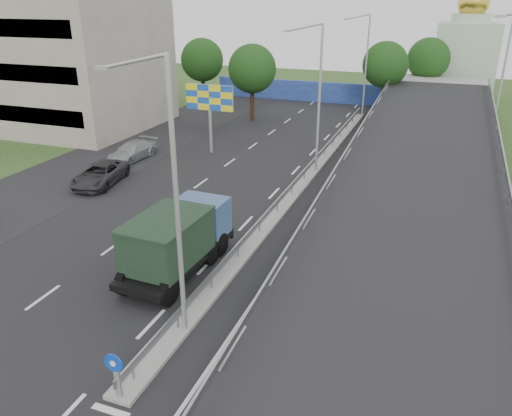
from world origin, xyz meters
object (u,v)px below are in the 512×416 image
at_px(lamp_post_mid, 317,92).
at_px(parked_car_c, 100,174).
at_px(lamp_post_far, 365,60).
at_px(dump_truck, 178,238).
at_px(billboard, 210,101).
at_px(parked_car_d, 132,151).
at_px(lamp_post_near, 171,190).
at_px(sign_bollard, 116,375).
at_px(church, 465,55).

bearing_deg(lamp_post_mid, parked_car_c, -150.11).
height_order(lamp_post_mid, parked_car_c, lamp_post_mid).
bearing_deg(lamp_post_far, dump_truck, -93.67).
bearing_deg(billboard, parked_car_d, -142.29).
bearing_deg(lamp_post_near, parked_car_c, 135.88).
height_order(sign_bollard, lamp_post_far, lamp_post_far).
relative_size(parked_car_c, parked_car_d, 1.08).
relative_size(sign_bollard, billboard, 0.30).
xyz_separation_m(lamp_post_far, church, (9.89, 14.00, -0.50)).
bearing_deg(lamp_post_far, parked_car_d, -122.81).
distance_m(sign_bollard, lamp_post_mid, 24.30).
bearing_deg(parked_car_d, lamp_post_mid, 11.15).
height_order(sign_bollard, parked_car_c, sign_bollard).
bearing_deg(billboard, lamp_post_far, 63.16).
xyz_separation_m(lamp_post_far, billboard, (-9.11, -18.00, -1.62)).
bearing_deg(billboard, dump_truck, -69.12).
distance_m(dump_truck, parked_car_d, 18.32).
distance_m(lamp_post_far, church, 17.15).
distance_m(billboard, parked_car_c, 10.77).
height_order(dump_truck, parked_car_d, dump_truck).
bearing_deg(lamp_post_near, dump_truck, 118.98).
bearing_deg(parked_car_d, parked_car_c, -74.84).
xyz_separation_m(lamp_post_mid, parked_car_c, (-12.95, -7.44, -5.10)).
distance_m(lamp_post_mid, church, 35.41).
distance_m(lamp_post_far, dump_truck, 36.16).
relative_size(sign_bollard, lamp_post_near, 0.17).
bearing_deg(sign_bollard, church, 80.19).
xyz_separation_m(lamp_post_near, parked_car_c, (-12.95, 12.56, -5.10)).
distance_m(lamp_post_mid, billboard, 9.47).
bearing_deg(church, parked_car_c, -118.86).
bearing_deg(lamp_post_near, sign_bollard, -91.64).
height_order(lamp_post_far, billboard, lamp_post_far).
height_order(billboard, parked_car_c, billboard).
relative_size(lamp_post_near, lamp_post_mid, 1.00).
xyz_separation_m(dump_truck, parked_car_d, (-11.79, 14.00, -0.97)).
bearing_deg(parked_car_d, billboard, 41.38).
xyz_separation_m(lamp_post_near, parked_car_d, (-14.09, 18.15, -5.12)).
distance_m(lamp_post_near, dump_truck, 6.31).
bearing_deg(parked_car_c, lamp_post_near, -53.90).
bearing_deg(dump_truck, billboard, 113.23).
xyz_separation_m(lamp_post_far, dump_truck, (-2.30, -35.85, -4.15)).
bearing_deg(parked_car_c, dump_truck, -48.06).
distance_m(billboard, dump_truck, 19.27).
distance_m(church, billboard, 37.23).
bearing_deg(dump_truck, church, 78.60).
bearing_deg(dump_truck, lamp_post_far, 88.67).
relative_size(lamp_post_near, dump_truck, 1.46).
bearing_deg(lamp_post_near, lamp_post_mid, 90.00).
bearing_deg(lamp_post_mid, sign_bollard, -90.26).
relative_size(lamp_post_mid, dump_truck, 1.46).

